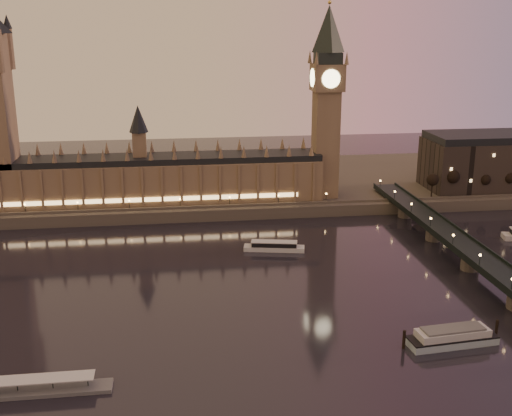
{
  "coord_description": "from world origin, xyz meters",
  "views": [
    {
      "loc": [
        -29.56,
        -216.36,
        99.53
      ],
      "look_at": [
        4.22,
        35.0,
        25.62
      ],
      "focal_mm": 45.0,
      "sensor_mm": 36.0,
      "label": 1
    }
  ],
  "objects": [
    {
      "name": "bare_tree_1",
      "position": [
        125.66,
        109.0,
        15.65
      ],
      "size": [
        6.35,
        6.35,
        12.92
      ],
      "color": "black",
      "rests_on": "ground"
    },
    {
      "name": "cruise_boat_a",
      "position": [
        14.91,
        53.03,
        1.92
      ],
      "size": [
        27.9,
        11.29,
        4.36
      ],
      "rotation": [
        0.0,
        0.0,
        -0.2
      ],
      "color": "silver",
      "rests_on": "ground"
    },
    {
      "name": "bare_tree_3",
      "position": [
        156.64,
        109.0,
        15.65
      ],
      "size": [
        6.35,
        6.35,
        12.92
      ],
      "color": "black",
      "rests_on": "ground"
    },
    {
      "name": "palace_of_westminster",
      "position": [
        -40.12,
        120.99,
        21.71
      ],
      "size": [
        180.0,
        26.62,
        52.0
      ],
      "color": "brown",
      "rests_on": "ground"
    },
    {
      "name": "far_embankment",
      "position": [
        30.0,
        165.0,
        3.0
      ],
      "size": [
        560.0,
        130.0,
        6.0
      ],
      "primitive_type": "cube",
      "color": "#423D35",
      "rests_on": "ground"
    },
    {
      "name": "big_ben",
      "position": [
        53.99,
        120.99,
        63.95
      ],
      "size": [
        17.68,
        17.68,
        104.0
      ],
      "color": "brown",
      "rests_on": "ground"
    },
    {
      "name": "bare_tree_0",
      "position": [
        110.17,
        109.0,
        15.65
      ],
      "size": [
        6.35,
        6.35,
        12.92
      ],
      "color": "black",
      "rests_on": "ground"
    },
    {
      "name": "ground",
      "position": [
        0.0,
        0.0,
        0.0
      ],
      "size": [
        700.0,
        700.0,
        0.0
      ],
      "primitive_type": "plane",
      "color": "black",
      "rests_on": "ground"
    },
    {
      "name": "moored_barge",
      "position": [
        57.38,
        -41.21,
        2.62
      ],
      "size": [
        33.67,
        10.99,
        6.2
      ],
      "rotation": [
        0.0,
        0.0,
        0.1
      ],
      "color": "#98B2C1",
      "rests_on": "ground"
    },
    {
      "name": "westminster_bridge",
      "position": [
        91.61,
        0.0,
        5.52
      ],
      "size": [
        13.2,
        260.0,
        15.3
      ],
      "color": "black",
      "rests_on": "ground"
    },
    {
      "name": "bare_tree_2",
      "position": [
        141.15,
        109.0,
        15.65
      ],
      "size": [
        6.35,
        6.35,
        12.92
      ],
      "color": "black",
      "rests_on": "ground"
    },
    {
      "name": "pontoon_pier",
      "position": [
        -68.8,
        -52.45,
        1.15
      ],
      "size": [
        40.07,
        6.68,
        10.69
      ],
      "color": "#595B5E",
      "rests_on": "ground"
    }
  ]
}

